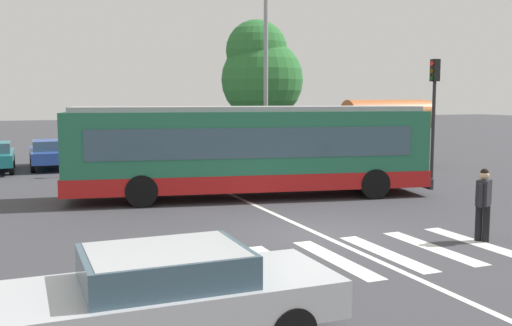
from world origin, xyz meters
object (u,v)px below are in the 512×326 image
Objects in this scene: parked_car_blue at (51,152)px; parked_car_black at (266,146)px; foreground_sedan at (170,291)px; traffic_light_far_corner at (434,99)px; parked_car_charcoal at (170,149)px; bus_stop_shelter at (387,117)px; twin_arm_street_lamp at (266,51)px; background_tree_right at (261,71)px; parked_car_silver at (116,151)px; pedestrian_crossing_street at (483,201)px; city_transit_bus at (249,150)px; parked_car_white at (216,147)px.

parked_car_black is (10.95, -0.42, 0.00)m from parked_car_blue.
traffic_light_far_corner is at bearing 40.62° from foreground_sedan.
parked_car_charcoal is 10.91m from bus_stop_shelter.
twin_arm_street_lamp is at bearing 175.06° from bus_stop_shelter.
foreground_sedan is 0.57× the size of background_tree_right.
foreground_sedan is at bearing -96.76° from parked_car_silver.
city_transit_bus is at bearing 109.82° from pedestrian_crossing_street.
twin_arm_street_lamp is (3.52, -4.02, 4.67)m from parked_car_charcoal.
parked_car_white is at bearing -2.34° from parked_car_blue.
parked_car_silver is at bearing 146.99° from twin_arm_street_lamp.
parked_car_charcoal is 1.01× the size of parked_car_black.
parked_car_charcoal is 7.10m from twin_arm_street_lamp.
parked_car_black is 6.68m from bus_stop_shelter.
traffic_light_far_corner is (3.53, -9.28, 2.52)m from parked_car_black.
parked_car_white is 6.55m from background_tree_right.
twin_arm_street_lamp is at bearing 63.06° from foreground_sedan.
parked_car_black is 6.51m from twin_arm_street_lamp.
bus_stop_shelter is at bearing 31.65° from city_transit_bus.
pedestrian_crossing_street reaches higher than parked_car_black.
bus_stop_shelter is at bearing -18.40° from parked_car_blue.
pedestrian_crossing_street is 0.38× the size of parked_car_black.
city_transit_bus is 1.57× the size of background_tree_right.
parked_car_silver is (-5.64, 18.28, -0.20)m from pedestrian_crossing_street.
parked_car_white is 0.57× the size of background_tree_right.
background_tree_right is (11.60, 24.71, 4.12)m from foreground_sedan.
twin_arm_street_lamp is at bearing -113.37° from parked_car_black.
pedestrian_crossing_street reaches higher than parked_car_blue.
parked_car_blue is 0.51× the size of twin_arm_street_lamp.
parked_car_blue is 11.26m from twin_arm_street_lamp.
parked_car_silver is at bearing 141.59° from traffic_light_far_corner.
parked_car_blue is (-8.58, 18.83, -0.20)m from pedestrian_crossing_street.
foreground_sedan is at bearing -116.26° from parked_car_black.
twin_arm_street_lamp is (8.73, 17.17, 4.67)m from foreground_sedan.
parked_car_blue is at bearing 174.30° from parked_car_charcoal.
traffic_light_far_corner reaches higher than foreground_sedan.
bus_stop_shelter is 0.52× the size of twin_arm_street_lamp.
twin_arm_street_lamp is at bearing -33.01° from parked_car_silver.
background_tree_right is at bearing 64.84° from foreground_sedan.
background_tree_right is (-2.45, 12.65, 1.61)m from traffic_light_far_corner.
parked_car_silver is 0.51× the size of twin_arm_street_lamp.
parked_car_charcoal is 12.97m from traffic_light_far_corner.
pedestrian_crossing_street is 0.22× the size of background_tree_right.
foreground_sedan is at bearing -116.57° from city_transit_bus.
city_transit_bus is 1.40× the size of twin_arm_street_lamp.
twin_arm_street_lamp is at bearing 62.46° from city_transit_bus.
parked_car_black is (2.37, 18.41, -0.20)m from pedestrian_crossing_street.
parked_car_charcoal and parked_car_black have the same top height.
parked_car_white and parked_car_black have the same top height.
twin_arm_street_lamp reaches higher than city_transit_bus.
parked_car_charcoal is at bearing 76.20° from foreground_sedan.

